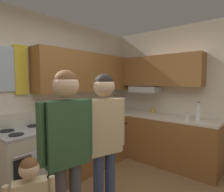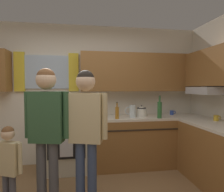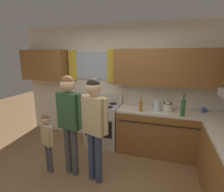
{
  "view_description": "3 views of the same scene",
  "coord_description": "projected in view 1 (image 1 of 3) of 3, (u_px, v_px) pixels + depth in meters",
  "views": [
    {
      "loc": [
        -1.31,
        -0.92,
        1.55
      ],
      "look_at": [
        0.53,
        0.64,
        1.36
      ],
      "focal_mm": 30.0,
      "sensor_mm": 36.0,
      "label": 1
    },
    {
      "loc": [
        0.06,
        -1.81,
        1.43
      ],
      "look_at": [
        0.5,
        1.05,
        1.3
      ],
      "focal_mm": 30.54,
      "sensor_mm": 36.0,
      "label": 2
    },
    {
      "loc": [
        1.08,
        -1.82,
        1.94
      ],
      "look_at": [
        0.18,
        1.0,
        1.24
      ],
      "focal_mm": 27.77,
      "sensor_mm": 36.0,
      "label": 3
    }
  ],
  "objects": [
    {
      "name": "bottle_oil_amber",
      "position": [
        83.0,
        115.0,
        2.98
      ],
      "size": [
        0.06,
        0.06,
        0.29
      ],
      "color": "#B27223",
      "rests_on": "kitchen_counter_run"
    },
    {
      "name": "adult_holding_child",
      "position": [
        67.0,
        140.0,
        1.64
      ],
      "size": [
        0.5,
        0.23,
        1.65
      ],
      "color": "#4C4C51",
      "rests_on": "ground"
    },
    {
      "name": "back_wall_unit",
      "position": [
        33.0,
        87.0,
        2.82
      ],
      "size": [
        4.6,
        0.42,
        2.6
      ],
      "color": "silver",
      "rests_on": "ground"
    },
    {
      "name": "bottle_milk_white",
      "position": [
        198.0,
        114.0,
        3.07
      ],
      "size": [
        0.08,
        0.08,
        0.31
      ],
      "color": "white",
      "rests_on": "kitchen_counter_run"
    },
    {
      "name": "mug_mustard_yellow",
      "position": [
        153.0,
        110.0,
        3.87
      ],
      "size": [
        0.12,
        0.08,
        0.09
      ],
      "color": "gold",
      "rests_on": "kitchen_counter_run"
    },
    {
      "name": "mug_cobalt_blue",
      "position": [
        114.0,
        109.0,
        4.05
      ],
      "size": [
        0.11,
        0.07,
        0.08
      ],
      "color": "#2D479E",
      "rests_on": "kitchen_counter_run"
    },
    {
      "name": "bottle_wine_green",
      "position": [
        115.0,
        108.0,
        3.52
      ],
      "size": [
        0.08,
        0.08,
        0.39
      ],
      "color": "#2D6633",
      "rests_on": "kitchen_counter_run"
    },
    {
      "name": "stove_oven",
      "position": [
        27.0,
        162.0,
        2.53
      ],
      "size": [
        0.71,
        0.67,
        1.1
      ],
      "color": "beige",
      "rests_on": "ground"
    },
    {
      "name": "right_wall_unit",
      "position": [
        198.0,
        89.0,
        3.4
      ],
      "size": [
        0.52,
        4.05,
        2.6
      ],
      "color": "silver",
      "rests_on": "ground"
    },
    {
      "name": "stovetop_kettle",
      "position": [
        97.0,
        111.0,
        3.47
      ],
      "size": [
        0.27,
        0.2,
        0.21
      ],
      "color": "silver",
      "rests_on": "kitchen_counter_run"
    },
    {
      "name": "kitchen_counter_run",
      "position": [
        131.0,
        139.0,
        3.55
      ],
      "size": [
        2.12,
        2.23,
        0.9
      ],
      "color": "brown",
      "rests_on": "ground"
    },
    {
      "name": "water_pitcher",
      "position": [
        92.0,
        112.0,
        3.27
      ],
      "size": [
        0.19,
        0.11,
        0.22
      ],
      "color": "silver",
      "rests_on": "kitchen_counter_run"
    },
    {
      "name": "mug_ceramic_white",
      "position": [
        187.0,
        118.0,
        3.05
      ],
      "size": [
        0.13,
        0.08,
        0.09
      ],
      "color": "white",
      "rests_on": "kitchen_counter_run"
    },
    {
      "name": "adult_in_plaid",
      "position": [
        104.0,
        132.0,
        1.95
      ],
      "size": [
        0.49,
        0.26,
        1.63
      ],
      "color": "#38476B",
      "rests_on": "ground"
    }
  ]
}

